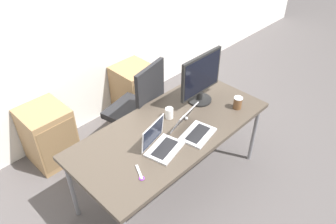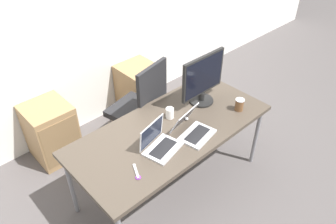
% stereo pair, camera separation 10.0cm
% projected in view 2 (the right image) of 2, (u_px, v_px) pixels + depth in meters
% --- Properties ---
extents(ground_plane, '(14.00, 14.00, 0.00)m').
position_uv_depth(ground_plane, '(171.00, 184.00, 3.38)').
color(ground_plane, '#514C4C').
extents(wall_back, '(10.00, 0.05, 2.60)m').
position_uv_depth(wall_back, '(75.00, 22.00, 3.45)').
color(wall_back, white).
rests_on(wall_back, ground_plane).
extents(desk, '(1.87, 0.86, 0.76)m').
position_uv_depth(desk, '(171.00, 131.00, 2.95)').
color(desk, '#473D33').
rests_on(desk, ground_plane).
extents(office_chair, '(0.57, 0.61, 1.11)m').
position_uv_depth(office_chair, '(140.00, 116.00, 3.59)').
color(office_chair, '#232326').
rests_on(office_chair, ground_plane).
extents(cabinet_left, '(0.45, 0.48, 0.65)m').
position_uv_depth(cabinet_left, '(52.00, 132.00, 3.53)').
color(cabinet_left, '#99754C').
rests_on(cabinet_left, ground_plane).
extents(cabinet_right, '(0.45, 0.48, 0.65)m').
position_uv_depth(cabinet_right, '(139.00, 89.00, 4.19)').
color(cabinet_right, '#99754C').
rests_on(cabinet_right, ground_plane).
extents(laptop_left, '(0.35, 0.30, 0.23)m').
position_uv_depth(laptop_left, '(159.00, 143.00, 2.68)').
color(laptop_left, silver).
rests_on(laptop_left, desk).
extents(laptop_right, '(0.34, 0.37, 0.22)m').
position_uv_depth(laptop_right, '(193.00, 129.00, 2.83)').
color(laptop_right, silver).
rests_on(laptop_right, desk).
extents(monitor, '(0.52, 0.24, 0.50)m').
position_uv_depth(monitor, '(203.00, 80.00, 3.09)').
color(monitor, black).
rests_on(monitor, desk).
extents(mouse, '(0.04, 0.06, 0.03)m').
position_uv_depth(mouse, '(186.00, 118.00, 3.00)').
color(mouse, silver).
rests_on(mouse, desk).
extents(coffee_cup_white, '(0.07, 0.07, 0.10)m').
position_uv_depth(coffee_cup_white, '(170.00, 113.00, 3.00)').
color(coffee_cup_white, white).
rests_on(coffee_cup_white, desk).
extents(coffee_cup_brown, '(0.08, 0.08, 0.12)m').
position_uv_depth(coffee_cup_brown, '(239.00, 105.00, 3.09)').
color(coffee_cup_brown, brown).
rests_on(coffee_cup_brown, desk).
extents(scissors, '(0.10, 0.16, 0.01)m').
position_uv_depth(scissors, '(137.00, 173.00, 2.48)').
color(scissors, '#B2B2B7').
rests_on(scissors, desk).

